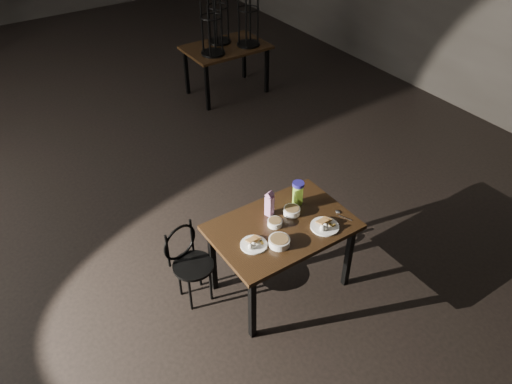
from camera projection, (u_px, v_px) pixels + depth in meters
main_table at (282, 232)px, 4.27m from camera, size 1.20×0.80×0.75m
plate_left at (254, 244)px, 4.02m from camera, size 0.22×0.22×0.07m
plate_right at (325, 225)px, 4.19m from camera, size 0.24×0.24×0.08m
bowl_near at (275, 222)px, 4.21m from camera, size 0.13×0.13×0.05m
bowl_far at (292, 211)px, 4.33m from camera, size 0.15×0.15×0.06m
bowl_big at (279, 241)px, 4.02m from camera, size 0.18×0.18×0.06m
juice_carton at (269, 204)px, 4.27m from camera, size 0.08×0.08×0.25m
water_bottle at (298, 193)px, 4.38m from camera, size 0.11×0.11×0.23m
spoon at (339, 213)px, 4.35m from camera, size 0.06×0.19×0.01m
bentwood_chair at (188, 259)px, 4.33m from camera, size 0.39×0.38×0.76m
bg_table_right at (226, 45)px, 7.31m from camera, size 1.20×0.80×1.48m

